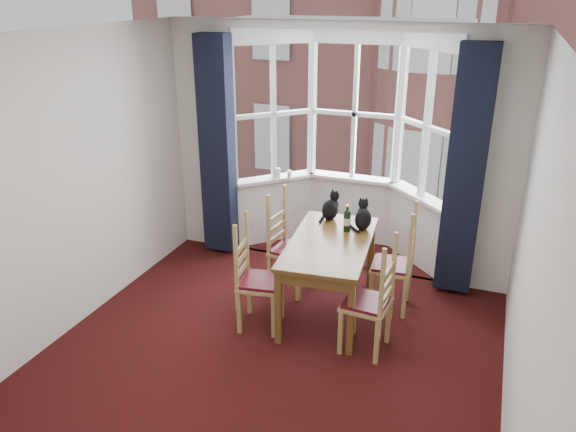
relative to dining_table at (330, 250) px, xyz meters
The scene contains 22 objects.
floor 1.39m from the dining_table, 103.02° to the right, with size 4.50×4.50×0.00m, color black.
ceiling 2.42m from the dining_table, 103.02° to the right, with size 4.50×4.50×0.00m, color white.
wall_left 2.65m from the dining_table, 152.81° to the right, with size 4.50×4.50×0.00m, color silver.
wall_right 2.20m from the dining_table, 33.97° to the right, with size 4.50×4.50×0.00m, color silver.
wall_near 3.50m from the dining_table, 94.51° to the right, with size 4.00×4.00×0.00m, color silver.
wall_back_pier_left 2.31m from the dining_table, 150.54° to the left, with size 0.70×0.12×2.80m, color silver.
wall_back_pier_right 1.89m from the dining_table, 38.15° to the left, with size 0.70×0.12×2.80m, color silver.
bay_window 1.76m from the dining_table, 99.64° to the left, with size 2.76×0.94×2.80m.
curtain_left 2.02m from the dining_table, 151.84° to the left, with size 0.38×0.22×2.60m, color black.
curtain_right 1.60m from the dining_table, 38.17° to the left, with size 0.38×0.22×2.60m, color black.
dining_table is the anchor object (origin of this frame).
chair_left_near 0.84m from the dining_table, 141.93° to the right, with size 0.46×0.48×0.92m.
chair_left_far 0.71m from the dining_table, 153.92° to the left, with size 0.45×0.47×0.92m.
chair_right_near 0.81m from the dining_table, 40.35° to the right, with size 0.43×0.45×0.92m.
chair_right_far 0.77m from the dining_table, 25.46° to the left, with size 0.42×0.44×0.92m.
cat_left 0.62m from the dining_table, 106.75° to the left, with size 0.23×0.27×0.33m.
cat_right 0.52m from the dining_table, 61.62° to the left, with size 0.23×0.27×0.33m.
wine_bottle 0.38m from the dining_table, 73.71° to the left, with size 0.07×0.07×0.28m.
candle_tall 1.84m from the dining_table, 128.17° to the left, with size 0.06×0.06×0.13m, color white.
candle_short 1.78m from the dining_table, 123.96° to the left, with size 0.06×0.06×0.11m, color white.
street 31.80m from the dining_table, 90.50° to the left, with size 80.00×80.00×0.00m, color #333335.
tenement_building 12.88m from the dining_table, 91.20° to the left, with size 18.40×7.80×15.20m.
Camera 1 is at (1.67, -3.67, 3.13)m, focal length 35.00 mm.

